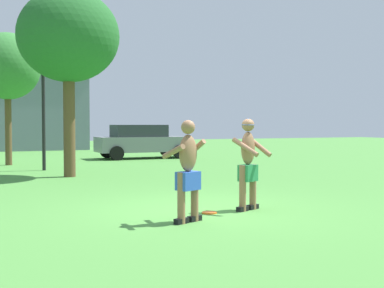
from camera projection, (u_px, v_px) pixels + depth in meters
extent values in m
plane|color=#4C8E3D|center=(201.00, 210.00, 9.90)|extent=(80.00, 80.00, 0.00)
cube|color=black|center=(253.00, 207.00, 9.99)|extent=(0.28, 0.20, 0.09)
cylinder|color=#936647|center=(253.00, 187.00, 9.97)|extent=(0.13, 0.13, 0.86)
cube|color=black|center=(243.00, 209.00, 9.75)|extent=(0.28, 0.20, 0.09)
cylinder|color=#936647|center=(243.00, 188.00, 9.74)|extent=(0.13, 0.13, 0.86)
cube|color=#28844C|center=(248.00, 173.00, 9.84)|extent=(0.40, 0.35, 0.31)
ellipsoid|color=#936647|center=(248.00, 148.00, 9.83)|extent=(0.38, 0.33, 0.62)
cylinder|color=#936647|center=(259.00, 146.00, 9.92)|extent=(0.31, 0.54, 0.40)
cylinder|color=#936647|center=(245.00, 147.00, 9.60)|extent=(0.33, 0.55, 0.35)
sphere|color=#936647|center=(248.00, 125.00, 9.81)|extent=(0.24, 0.24, 0.24)
cone|color=#194CA5|center=(248.00, 122.00, 9.81)|extent=(0.33, 0.33, 0.13)
cube|color=black|center=(181.00, 221.00, 8.53)|extent=(0.28, 0.20, 0.09)
cylinder|color=#936647|center=(181.00, 198.00, 8.52)|extent=(0.13, 0.13, 0.85)
cube|color=black|center=(195.00, 218.00, 8.77)|extent=(0.28, 0.20, 0.09)
cylinder|color=#936647|center=(195.00, 196.00, 8.76)|extent=(0.13, 0.13, 0.85)
cube|color=blue|center=(188.00, 181.00, 8.63)|extent=(0.45, 0.37, 0.30)
ellipsoid|color=#936647|center=(188.00, 153.00, 8.61)|extent=(0.42, 0.35, 0.61)
cylinder|color=#936647|center=(173.00, 152.00, 8.50)|extent=(0.20, 0.59, 0.27)
cylinder|color=#936647|center=(193.00, 150.00, 8.85)|extent=(0.29, 0.52, 0.40)
sphere|color=#936647|center=(188.00, 127.00, 8.59)|extent=(0.23, 0.23, 0.23)
cylinder|color=orange|center=(209.00, 213.00, 9.53)|extent=(0.28, 0.28, 0.03)
cube|color=slate|center=(143.00, 144.00, 24.53)|extent=(4.33, 1.88, 0.70)
cube|color=#282D33|center=(139.00, 131.00, 24.43)|extent=(2.44, 1.63, 0.56)
cylinder|color=black|center=(166.00, 150.00, 25.96)|extent=(0.64, 0.23, 0.64)
cylinder|color=black|center=(180.00, 152.00, 24.30)|extent=(0.64, 0.23, 0.64)
cylinder|color=black|center=(107.00, 151.00, 24.79)|extent=(0.64, 0.23, 0.64)
cylinder|color=black|center=(117.00, 153.00, 23.13)|extent=(0.64, 0.23, 0.64)
cylinder|color=black|center=(43.00, 92.00, 18.16)|extent=(0.12, 0.12, 5.49)
cube|color=#333338|center=(42.00, 8.00, 18.05)|extent=(0.60, 0.24, 0.20)
cylinder|color=brown|center=(69.00, 123.00, 16.01)|extent=(0.36, 0.36, 3.33)
ellipsoid|color=#236028|center=(68.00, 36.00, 15.90)|extent=(3.10, 3.10, 2.81)
cylinder|color=brown|center=(8.00, 127.00, 20.52)|extent=(0.26, 0.26, 2.98)
ellipsoid|color=#387F38|center=(7.00, 66.00, 20.42)|extent=(2.56, 2.56, 2.62)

